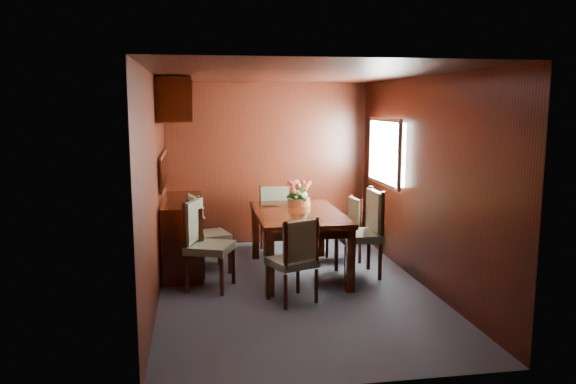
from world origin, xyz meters
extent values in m
plane|color=#363E49|center=(0.00, 0.00, 0.00)|extent=(4.50, 4.50, 0.00)
cube|color=black|center=(-1.50, 0.00, 1.20)|extent=(0.02, 4.50, 2.40)
cube|color=black|center=(1.50, 0.00, 1.20)|extent=(0.02, 4.50, 2.40)
cube|color=black|center=(0.00, 2.25, 1.20)|extent=(3.00, 0.02, 2.40)
cube|color=black|center=(0.00, -2.25, 1.20)|extent=(3.00, 0.02, 2.40)
cube|color=black|center=(0.00, 0.00, 2.40)|extent=(3.00, 4.50, 0.02)
cube|color=white|center=(1.48, 1.10, 1.45)|extent=(0.14, 1.10, 0.80)
cube|color=#B2B2B7|center=(1.41, 1.10, 1.45)|extent=(0.04, 1.20, 0.90)
cube|color=black|center=(-1.47, 1.00, 1.28)|extent=(0.03, 1.36, 0.41)
cube|color=silver|center=(-1.45, 1.00, 1.28)|extent=(0.01, 1.30, 0.35)
cube|color=black|center=(-1.30, 1.00, 2.13)|extent=(0.40, 1.40, 0.50)
cube|color=black|center=(-1.25, 1.00, 0.45)|extent=(0.48, 1.40, 0.90)
cube|color=black|center=(-0.31, -0.20, 0.36)|extent=(0.09, 0.09, 0.72)
cube|color=black|center=(0.60, -0.20, 0.36)|extent=(0.09, 0.09, 0.72)
cube|color=black|center=(-0.30, 1.33, 0.36)|extent=(0.09, 0.09, 0.72)
cube|color=black|center=(0.61, 1.33, 0.36)|extent=(0.09, 0.09, 0.72)
cube|color=black|center=(0.15, 0.57, 0.67)|extent=(0.92, 1.54, 0.10)
cube|color=black|center=(0.15, 0.57, 0.75)|extent=(1.05, 1.67, 0.06)
cylinder|color=black|center=(-1.05, 0.45, 0.21)|extent=(0.05, 0.05, 0.41)
cylinder|color=black|center=(-1.20, 0.05, 0.21)|extent=(0.05, 0.05, 0.41)
cylinder|color=black|center=(-0.67, 0.30, 0.21)|extent=(0.05, 0.05, 0.41)
cylinder|color=black|center=(-0.83, -0.10, 0.21)|extent=(0.05, 0.05, 0.41)
cube|color=#57684F|center=(-0.94, 0.17, 0.48)|extent=(0.61, 0.63, 0.08)
cylinder|color=black|center=(-1.06, 0.45, 0.75)|extent=(0.05, 0.05, 0.55)
cylinder|color=black|center=(-1.21, 0.05, 0.75)|extent=(0.05, 0.05, 0.55)
cube|color=#57684F|center=(-1.11, 0.24, 0.78)|extent=(0.22, 0.44, 0.47)
cylinder|color=black|center=(-1.16, 1.00, 0.20)|extent=(0.04, 0.04, 0.39)
cylinder|color=black|center=(-1.05, 0.61, 0.20)|extent=(0.04, 0.04, 0.39)
cylinder|color=black|center=(-0.80, 1.10, 0.20)|extent=(0.04, 0.04, 0.39)
cylinder|color=black|center=(-0.69, 0.71, 0.20)|extent=(0.04, 0.04, 0.39)
cube|color=#57684F|center=(-0.92, 0.85, 0.45)|extent=(0.55, 0.57, 0.08)
cylinder|color=black|center=(-1.17, 0.99, 0.72)|extent=(0.04, 0.04, 0.52)
cylinder|color=black|center=(-1.06, 0.61, 0.72)|extent=(0.04, 0.04, 0.52)
cube|color=#57684F|center=(-1.10, 0.80, 0.74)|extent=(0.17, 0.42, 0.44)
cylinder|color=black|center=(1.07, 0.16, 0.22)|extent=(0.05, 0.05, 0.43)
cylinder|color=black|center=(1.06, 0.60, 0.22)|extent=(0.05, 0.05, 0.43)
cylinder|color=black|center=(0.65, 0.15, 0.22)|extent=(0.05, 0.05, 0.43)
cylinder|color=black|center=(0.65, 0.59, 0.22)|extent=(0.05, 0.05, 0.43)
cube|color=#57684F|center=(0.86, 0.37, 0.50)|extent=(0.49, 0.51, 0.09)
cylinder|color=black|center=(1.08, 0.16, 0.78)|extent=(0.05, 0.05, 0.57)
cylinder|color=black|center=(1.08, 0.60, 0.78)|extent=(0.05, 0.05, 0.57)
cube|color=#57684F|center=(1.06, 0.38, 0.81)|extent=(0.07, 0.46, 0.49)
cylinder|color=black|center=(1.04, 0.88, 0.17)|extent=(0.04, 0.04, 0.34)
cylinder|color=black|center=(1.00, 1.23, 0.17)|extent=(0.04, 0.04, 0.34)
cylinder|color=black|center=(0.70, 0.85, 0.17)|extent=(0.04, 0.04, 0.34)
cylinder|color=black|center=(0.67, 1.20, 0.17)|extent=(0.04, 0.04, 0.34)
cube|color=#57684F|center=(0.85, 1.04, 0.40)|extent=(0.42, 0.44, 0.07)
cylinder|color=black|center=(1.04, 0.88, 0.63)|extent=(0.04, 0.04, 0.46)
cylinder|color=black|center=(1.01, 1.24, 0.63)|extent=(0.04, 0.04, 0.46)
cube|color=#57684F|center=(1.01, 1.06, 0.65)|extent=(0.09, 0.37, 0.39)
cylinder|color=black|center=(-0.20, -0.63, 0.19)|extent=(0.04, 0.04, 0.37)
cylinder|color=black|center=(0.15, -0.49, 0.19)|extent=(0.04, 0.04, 0.37)
cylinder|color=black|center=(-0.34, -0.29, 0.19)|extent=(0.04, 0.04, 0.37)
cylinder|color=black|center=(0.02, -0.15, 0.19)|extent=(0.04, 0.04, 0.37)
cube|color=#57684F|center=(-0.09, -0.39, 0.43)|extent=(0.56, 0.55, 0.08)
cylinder|color=black|center=(-0.20, -0.64, 0.68)|extent=(0.04, 0.04, 0.50)
cylinder|color=black|center=(0.15, -0.50, 0.68)|extent=(0.04, 0.04, 0.50)
cube|color=#57684F|center=(-0.03, -0.55, 0.70)|extent=(0.39, 0.20, 0.42)
cylinder|color=black|center=(0.22, 1.83, 0.19)|extent=(0.04, 0.04, 0.37)
cylinder|color=black|center=(-0.16, 1.83, 0.19)|extent=(0.04, 0.04, 0.37)
cylinder|color=black|center=(0.23, 1.47, 0.19)|extent=(0.04, 0.04, 0.37)
cylinder|color=black|center=(-0.16, 1.46, 0.19)|extent=(0.04, 0.04, 0.37)
cube|color=#57684F|center=(0.03, 1.65, 0.43)|extent=(0.44, 0.42, 0.08)
cylinder|color=black|center=(0.22, 1.84, 0.68)|extent=(0.04, 0.04, 0.50)
cylinder|color=black|center=(-0.16, 1.84, 0.68)|extent=(0.04, 0.04, 0.50)
cube|color=#57684F|center=(0.03, 1.82, 0.70)|extent=(0.40, 0.06, 0.42)
cylinder|color=#CD713E|center=(0.24, 1.02, 0.83)|extent=(0.30, 0.30, 0.09)
sphere|color=#1B531E|center=(0.24, 1.02, 0.89)|extent=(0.23, 0.23, 0.23)
camera|label=1|loc=(-1.08, -6.05, 2.09)|focal=35.00mm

